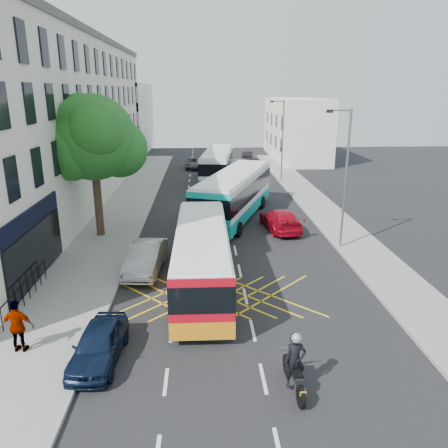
{
  "coord_description": "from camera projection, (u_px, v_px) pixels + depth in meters",
  "views": [
    {
      "loc": [
        -1.94,
        -12.17,
        9.12
      ],
      "look_at": [
        -0.76,
        10.24,
        2.2
      ],
      "focal_mm": 35.0,
      "sensor_mm": 36.0,
      "label": 1
    }
  ],
  "objects": [
    {
      "name": "ground",
      "position": [
        263.0,
        378.0,
        14.39
      ],
      "size": [
        120.0,
        120.0,
        0.0
      ],
      "primitive_type": "plane",
      "color": "black",
      "rests_on": "ground"
    },
    {
      "name": "pavement_left",
      "position": [
        101.0,
        236.0,
        28.26
      ],
      "size": [
        5.0,
        70.0,
        0.15
      ],
      "primitive_type": "cube",
      "color": "gray",
      "rests_on": "ground"
    },
    {
      "name": "pavement_right",
      "position": [
        344.0,
        232.0,
        29.06
      ],
      "size": [
        3.0,
        70.0,
        0.15
      ],
      "primitive_type": "cube",
      "color": "gray",
      "rests_on": "ground"
    },
    {
      "name": "terrace_main",
      "position": [
        51.0,
        120.0,
        35.08
      ],
      "size": [
        8.3,
        45.0,
        13.5
      ],
      "color": "beige",
      "rests_on": "ground"
    },
    {
      "name": "terrace_far",
      "position": [
        119.0,
        119.0,
        64.71
      ],
      "size": [
        8.0,
        20.0,
        10.0
      ],
      "primitive_type": "cube",
      "color": "silver",
      "rests_on": "ground"
    },
    {
      "name": "building_right",
      "position": [
        295.0,
        129.0,
        59.57
      ],
      "size": [
        6.0,
        18.0,
        8.0
      ],
      "primitive_type": "cube",
      "color": "silver",
      "rests_on": "ground"
    },
    {
      "name": "street_tree",
      "position": [
        92.0,
        139.0,
        26.4
      ],
      "size": [
        6.3,
        5.7,
        8.8
      ],
      "color": "#382619",
      "rests_on": "pavement_left"
    },
    {
      "name": "lamp_near",
      "position": [
        344.0,
        172.0,
        24.79
      ],
      "size": [
        1.45,
        0.15,
        8.0
      ],
      "color": "slate",
      "rests_on": "pavement_right"
    },
    {
      "name": "lamp_far",
      "position": [
        282.0,
        136.0,
        43.88
      ],
      "size": [
        1.45,
        0.15,
        8.0
      ],
      "color": "slate",
      "rests_on": "pavement_right"
    },
    {
      "name": "railings",
      "position": [
        23.0,
        294.0,
        18.76
      ],
      "size": [
        0.08,
        5.6,
        1.14
      ],
      "primitive_type": null,
      "color": "black",
      "rests_on": "pavement_left"
    },
    {
      "name": "bus_near",
      "position": [
        202.0,
        257.0,
        20.57
      ],
      "size": [
        2.67,
        10.52,
        2.95
      ],
      "rotation": [
        0.0,
        0.0,
        -0.0
      ],
      "color": "silver",
      "rests_on": "ground"
    },
    {
      "name": "bus_mid",
      "position": [
        235.0,
        194.0,
        31.85
      ],
      "size": [
        6.74,
        12.38,
        3.42
      ],
      "rotation": [
        0.0,
        0.0,
        -0.34
      ],
      "color": "silver",
      "rests_on": "ground"
    },
    {
      "name": "bus_far",
      "position": [
        217.0,
        165.0,
        45.05
      ],
      "size": [
        3.98,
        11.58,
        3.19
      ],
      "rotation": [
        0.0,
        0.0,
        -0.12
      ],
      "color": "silver",
      "rests_on": "ground"
    },
    {
      "name": "motorbike",
      "position": [
        295.0,
        364.0,
        13.58
      ],
      "size": [
        0.72,
        2.29,
        2.03
      ],
      "rotation": [
        0.0,
        0.0,
        0.07
      ],
      "color": "black",
      "rests_on": "ground"
    },
    {
      "name": "parked_car_blue",
      "position": [
        99.0,
        344.0,
        15.18
      ],
      "size": [
        1.74,
        3.88,
        1.29
      ],
      "primitive_type": "imported",
      "rotation": [
        0.0,
        0.0,
        -0.06
      ],
      "color": "black",
      "rests_on": "ground"
    },
    {
      "name": "parked_car_silver",
      "position": [
        146.0,
        258.0,
        22.71
      ],
      "size": [
        2.0,
        4.68,
        1.5
      ],
      "primitive_type": "imported",
      "rotation": [
        0.0,
        0.0,
        -0.09
      ],
      "color": "#9FA2A6",
      "rests_on": "ground"
    },
    {
      "name": "red_hatchback",
      "position": [
        281.0,
        220.0,
        29.52
      ],
      "size": [
        2.55,
        5.06,
        1.41
      ],
      "primitive_type": "imported",
      "rotation": [
        0.0,
        0.0,
        3.26
      ],
      "color": "#AB0719",
      "rests_on": "ground"
    },
    {
      "name": "distant_car_grey",
      "position": [
        194.0,
        163.0,
        52.71
      ],
      "size": [
        2.25,
        4.63,
        1.27
      ],
      "primitive_type": "imported",
      "rotation": [
        0.0,
        0.0,
        0.03
      ],
      "color": "#45494D",
      "rests_on": "ground"
    },
    {
      "name": "distant_car_silver",
      "position": [
        238.0,
        163.0,
        53.05
      ],
      "size": [
        1.5,
        3.47,
        1.16
      ],
      "primitive_type": "imported",
      "rotation": [
        0.0,
        0.0,
        3.1
      ],
      "color": "#A5A9AD",
      "rests_on": "ground"
    },
    {
      "name": "distant_car_dark",
      "position": [
        247.0,
        156.0,
        58.58
      ],
      "size": [
        1.56,
        3.9,
        1.26
      ],
      "primitive_type": "imported",
      "rotation": [
        0.0,
        0.0,
        3.08
      ],
      "color": "black",
      "rests_on": "ground"
    },
    {
      "name": "pedestrian_far",
      "position": [
        18.0,
        326.0,
        15.38
      ],
      "size": [
        1.19,
        0.57,
        1.97
      ],
      "primitive_type": "imported",
      "rotation": [
        0.0,
        0.0,
        3.06
      ],
      "color": "gray",
      "rests_on": "pavement_left"
    }
  ]
}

